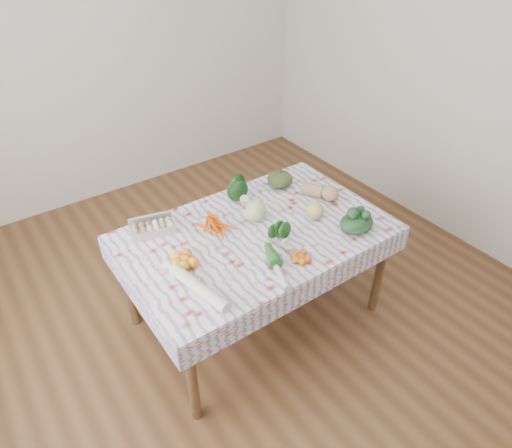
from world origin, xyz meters
name	(u,v)px	position (x,y,z in m)	size (l,w,h in m)	color
ground	(256,315)	(0.00, 0.00, 0.00)	(4.50, 4.50, 0.00)	#56361D
wall_back	(107,46)	(0.00, 2.25, 1.40)	(4.00, 0.04, 2.80)	silver
dining_table	(256,242)	(0.00, 0.00, 0.68)	(1.60, 1.00, 0.75)	brown
tablecloth	(256,232)	(0.00, 0.00, 0.76)	(1.66, 1.06, 0.01)	white
egg_carton	(153,229)	(-0.54, 0.35, 0.80)	(0.27, 0.11, 0.07)	#AEAEA9
carrot_bunch	(213,229)	(-0.22, 0.16, 0.78)	(0.23, 0.21, 0.04)	#E44702
kale_bunch	(243,191)	(0.14, 0.34, 0.84)	(0.17, 0.15, 0.15)	#133512
kabocha_squash	(280,179)	(0.46, 0.34, 0.82)	(0.18, 0.18, 0.12)	#3C4C22
cabbage	(256,211)	(0.07, 0.10, 0.83)	(0.14, 0.14, 0.14)	#B1D285
butternut_squash	(321,190)	(0.60, 0.06, 0.82)	(0.12, 0.26, 0.12)	tan
orange_cluster	(185,259)	(-0.51, -0.02, 0.80)	(0.21, 0.21, 0.07)	orange
broccoli	(280,238)	(0.05, -0.19, 0.81)	(0.13, 0.13, 0.10)	#164316
mandarin_cluster	(301,256)	(0.06, -0.37, 0.78)	(0.15, 0.15, 0.05)	orange
grapefruit	(315,211)	(0.40, -0.10, 0.82)	(0.11, 0.11, 0.11)	#D2D66B
spinach_bag	(356,223)	(0.53, -0.35, 0.81)	(0.23, 0.19, 0.10)	#19381C
daikon	(199,288)	(-0.56, -0.26, 0.79)	(0.07, 0.07, 0.46)	white
leek	(277,268)	(-0.11, -0.36, 0.78)	(0.04, 0.04, 0.35)	beige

